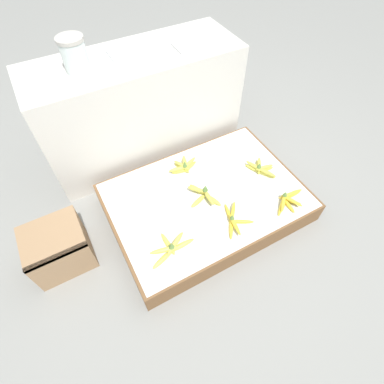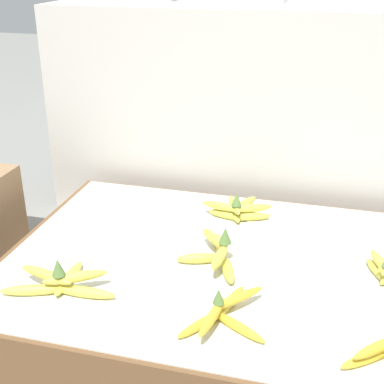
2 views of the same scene
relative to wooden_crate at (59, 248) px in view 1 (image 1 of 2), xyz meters
name	(u,v)px [view 1 (image 1 of 2)]	position (x,y,z in m)	size (l,w,h in m)	color
ground_plane	(205,209)	(0.95, -0.09, -0.14)	(10.00, 10.00, 0.00)	gray
display_platform	(206,202)	(0.95, -0.09, -0.06)	(1.26, 0.89, 0.16)	brown
back_vendor_table	(141,108)	(0.84, 0.67, 0.25)	(1.41, 0.50, 0.78)	beige
wooden_crate	(59,248)	(0.00, 0.00, 0.00)	(0.33, 0.30, 0.28)	#997551
banana_bunch_front_left	(171,248)	(0.57, -0.34, 0.05)	(0.29, 0.19, 0.10)	#DBCC4C
banana_bunch_front_midleft	(234,220)	(0.99, -0.35, 0.04)	(0.20, 0.25, 0.08)	gold
banana_bunch_front_midright	(288,200)	(1.37, -0.40, 0.05)	(0.25, 0.15, 0.09)	gold
banana_bunch_middle_midleft	(203,195)	(0.92, -0.10, 0.05)	(0.19, 0.25, 0.11)	gold
banana_bunch_middle_midright	(261,169)	(1.38, -0.10, 0.05)	(0.17, 0.22, 0.09)	gold
banana_bunch_back_midleft	(184,166)	(0.92, 0.18, 0.05)	(0.23, 0.15, 0.10)	gold
glass_jar	(74,55)	(0.50, 0.65, 0.74)	(0.15, 0.15, 0.20)	silver
foam_tray_white	(196,44)	(1.25, 0.59, 0.65)	(0.29, 0.16, 0.02)	white
foam_tray_dark	(131,51)	(0.84, 0.70, 0.65)	(0.28, 0.17, 0.02)	white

